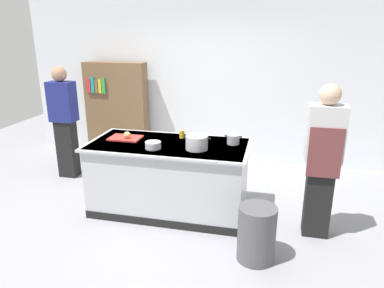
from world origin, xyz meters
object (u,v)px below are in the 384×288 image
at_px(mixing_bowl, 153,145).
at_px(person_guest, 64,120).
at_px(onion, 127,135).
at_px(juice_cup, 182,134).
at_px(bookshelf, 117,110).
at_px(sauce_pan, 233,139).
at_px(person_chef, 323,159).
at_px(stock_pot, 197,143).
at_px(trash_bin, 257,234).

distance_m(mixing_bowl, person_guest, 2.00).
bearing_deg(onion, mixing_bowl, -30.65).
bearing_deg(mixing_bowl, juice_cup, 65.88).
relative_size(onion, person_guest, 0.05).
bearing_deg(juice_cup, bookshelf, 136.42).
bearing_deg(sauce_pan, bookshelf, 144.36).
bearing_deg(mixing_bowl, person_chef, 1.37).
distance_m(stock_pot, juice_cup, 0.49).
bearing_deg(juice_cup, sauce_pan, -8.96).
relative_size(juice_cup, person_chef, 0.06).
height_order(sauce_pan, bookshelf, bookshelf).
relative_size(onion, bookshelf, 0.05).
relative_size(sauce_pan, person_chef, 0.12).
height_order(onion, mixing_bowl, onion).
height_order(onion, person_guest, person_guest).
bearing_deg(person_chef, stock_pot, 81.91).
distance_m(onion, person_chef, 2.35).
bearing_deg(stock_pot, trash_bin, -41.54).
xyz_separation_m(sauce_pan, juice_cup, (-0.67, 0.11, -0.01)).
xyz_separation_m(stock_pot, juice_cup, (-0.28, 0.40, -0.03)).
xyz_separation_m(sauce_pan, mixing_bowl, (-0.90, -0.39, -0.02)).
xyz_separation_m(onion, bookshelf, (-0.95, 1.76, -0.11)).
relative_size(mixing_bowl, person_chef, 0.11).
xyz_separation_m(trash_bin, person_guest, (-3.03, 1.53, 0.62)).
distance_m(sauce_pan, person_guest, 2.71).
bearing_deg(trash_bin, stock_pot, 138.46).
distance_m(person_chef, person_guest, 3.77).
distance_m(juice_cup, person_chef, 1.74).
bearing_deg(person_guest, person_chef, 94.47).
height_order(juice_cup, person_chef, person_chef).
height_order(person_chef, bookshelf, person_chef).
distance_m(stock_pot, bookshelf, 2.70).
relative_size(trash_bin, person_chef, 0.34).
xyz_separation_m(onion, trash_bin, (1.71, -0.84, -0.67)).
relative_size(stock_pot, person_guest, 0.19).
height_order(sauce_pan, trash_bin, sauce_pan).
xyz_separation_m(onion, juice_cup, (0.66, 0.24, -0.01)).
relative_size(sauce_pan, juice_cup, 2.14).
bearing_deg(person_chef, mixing_bowl, 85.34).
relative_size(onion, sauce_pan, 0.41).
xyz_separation_m(stock_pot, trash_bin, (0.77, -0.68, -0.69)).
relative_size(mixing_bowl, juice_cup, 1.87).
relative_size(sauce_pan, person_guest, 0.12).
bearing_deg(sauce_pan, person_chef, -18.77).
bearing_deg(trash_bin, person_guest, 153.27).
distance_m(person_chef, bookshelf, 3.84).
height_order(mixing_bowl, trash_bin, mixing_bowl).
xyz_separation_m(sauce_pan, trash_bin, (0.38, -0.97, -0.67)).
height_order(sauce_pan, person_chef, person_chef).
distance_m(onion, person_guest, 1.49).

